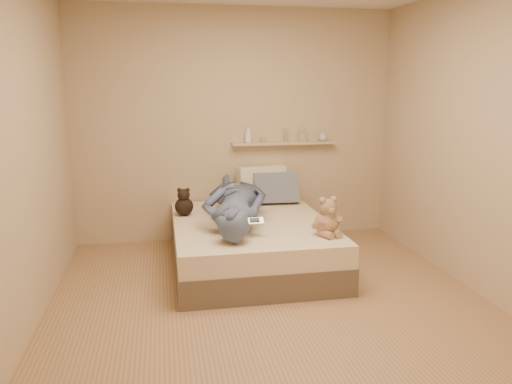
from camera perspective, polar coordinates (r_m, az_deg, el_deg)
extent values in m
plane|color=#9C7551|center=(4.19, 1.69, -12.64)|extent=(3.80, 3.80, 0.00)
plane|color=tan|center=(5.69, -2.36, 7.54)|extent=(3.60, 0.00, 3.60)
plane|color=tan|center=(2.04, 13.42, -1.02)|extent=(3.60, 0.00, 3.60)
plane|color=tan|center=(3.86, -25.32, 4.23)|extent=(0.00, 3.80, 3.80)
plane|color=tan|center=(4.57, 24.55, 5.34)|extent=(0.00, 3.80, 3.80)
cube|color=brown|center=(4.99, -0.60, -6.94)|extent=(1.50, 1.90, 0.25)
cube|color=beige|center=(4.92, -0.61, -4.46)|extent=(1.48, 1.88, 0.20)
cube|color=#ACAFB3|center=(4.35, -0.18, -3.34)|extent=(0.16, 0.07, 0.05)
cube|color=black|center=(4.34, -0.16, -3.18)|extent=(0.09, 0.04, 0.03)
sphere|color=tan|center=(4.47, 8.04, -3.52)|extent=(0.21, 0.21, 0.21)
sphere|color=#987853|center=(4.42, 8.22, -1.78)|extent=(0.16, 0.16, 0.16)
sphere|color=tan|center=(4.38, 7.61, -0.97)|extent=(0.06, 0.06, 0.06)
sphere|color=tan|center=(4.43, 8.87, -0.84)|extent=(0.06, 0.06, 0.06)
sphere|color=#8A6D4C|center=(4.36, 8.67, -2.16)|extent=(0.06, 0.06, 0.06)
cylinder|color=#9A6D52|center=(4.40, 7.13, -3.57)|extent=(0.12, 0.15, 0.12)
cylinder|color=#9E6D54|center=(4.49, 9.30, -3.30)|extent=(0.07, 0.14, 0.12)
cylinder|color=#A17055|center=(4.39, 8.04, -4.82)|extent=(0.12, 0.16, 0.07)
cylinder|color=#92714E|center=(4.44, 9.18, -4.67)|extent=(0.07, 0.14, 0.07)
cylinder|color=#BCAFA0|center=(4.44, 8.19, -2.60)|extent=(0.13, 0.13, 0.02)
sphere|color=black|center=(5.13, -8.22, -1.64)|extent=(0.19, 0.19, 0.19)
sphere|color=black|center=(5.09, -8.27, -0.35)|extent=(0.13, 0.13, 0.13)
sphere|color=black|center=(5.09, -8.76, 0.22)|extent=(0.05, 0.05, 0.05)
sphere|color=black|center=(5.08, -7.82, 0.23)|extent=(0.05, 0.05, 0.05)
cube|color=beige|center=(5.69, 0.64, 0.93)|extent=(0.57, 0.28, 0.41)
cube|color=slate|center=(5.59, 2.31, 0.41)|extent=(0.51, 0.28, 0.37)
imported|color=#474D6F|center=(4.85, -2.36, -1.07)|extent=(0.91, 1.74, 0.40)
cube|color=tan|center=(5.75, 3.20, 5.58)|extent=(1.20, 0.12, 0.03)
imported|color=white|center=(5.66, -0.91, 6.61)|extent=(0.08, 0.08, 0.19)
cylinder|color=#A5988D|center=(5.70, 0.86, 5.96)|extent=(0.06, 0.06, 0.05)
cylinder|color=silver|center=(5.75, 3.40, 6.52)|extent=(0.04, 0.04, 0.16)
imported|color=silver|center=(5.80, 5.28, 6.54)|extent=(0.08, 0.08, 0.16)
imported|color=#B4B8BD|center=(5.87, 7.64, 6.40)|extent=(0.14, 0.14, 0.13)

